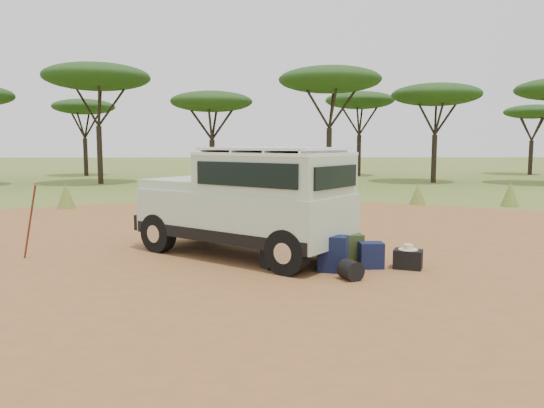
{
  "coord_description": "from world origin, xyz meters",
  "views": [
    {
      "loc": [
        0.38,
        -9.32,
        2.18
      ],
      "look_at": [
        0.64,
        0.84,
        1.0
      ],
      "focal_mm": 35.0,
      "sensor_mm": 36.0,
      "label": 1
    }
  ],
  "objects_px": {
    "walking_staff": "(30,222)",
    "hard_case": "(408,259)",
    "backpack_olive": "(351,249)",
    "backpack_black": "(273,253)",
    "backpack_navy": "(333,254)",
    "duffel_navy": "(371,255)",
    "safari_vehicle": "(248,204)"
  },
  "relations": [
    {
      "from": "walking_staff",
      "to": "duffel_navy",
      "type": "height_order",
      "value": "walking_staff"
    },
    {
      "from": "walking_staff",
      "to": "hard_case",
      "type": "distance_m",
      "value": 6.9
    },
    {
      "from": "safari_vehicle",
      "to": "hard_case",
      "type": "relative_size",
      "value": 9.25
    },
    {
      "from": "backpack_olive",
      "to": "hard_case",
      "type": "distance_m",
      "value": 1.0
    },
    {
      "from": "backpack_black",
      "to": "backpack_navy",
      "type": "distance_m",
      "value": 1.05
    },
    {
      "from": "walking_staff",
      "to": "duffel_navy",
      "type": "relative_size",
      "value": 3.3
    },
    {
      "from": "safari_vehicle",
      "to": "backpack_olive",
      "type": "xyz_separation_m",
      "value": [
        1.86,
        -0.72,
        -0.74
      ]
    },
    {
      "from": "safari_vehicle",
      "to": "backpack_olive",
      "type": "distance_m",
      "value": 2.13
    },
    {
      "from": "backpack_olive",
      "to": "hard_case",
      "type": "relative_size",
      "value": 1.16
    },
    {
      "from": "backpack_olive",
      "to": "duffel_navy",
      "type": "height_order",
      "value": "backpack_olive"
    },
    {
      "from": "backpack_olive",
      "to": "duffel_navy",
      "type": "xyz_separation_m",
      "value": [
        0.29,
        -0.29,
        -0.05
      ]
    },
    {
      "from": "backpack_navy",
      "to": "duffel_navy",
      "type": "height_order",
      "value": "backpack_navy"
    },
    {
      "from": "safari_vehicle",
      "to": "duffel_navy",
      "type": "bearing_deg",
      "value": 12.81
    },
    {
      "from": "safari_vehicle",
      "to": "backpack_black",
      "type": "bearing_deg",
      "value": -26.33
    },
    {
      "from": "backpack_olive",
      "to": "duffel_navy",
      "type": "relative_size",
      "value": 1.21
    },
    {
      "from": "backpack_navy",
      "to": "walking_staff",
      "type": "bearing_deg",
      "value": -172.51
    },
    {
      "from": "safari_vehicle",
      "to": "backpack_navy",
      "type": "height_order",
      "value": "safari_vehicle"
    },
    {
      "from": "backpack_olive",
      "to": "backpack_black",
      "type": "bearing_deg",
      "value": -176.96
    },
    {
      "from": "walking_staff",
      "to": "hard_case",
      "type": "height_order",
      "value": "walking_staff"
    },
    {
      "from": "safari_vehicle",
      "to": "hard_case",
      "type": "xyz_separation_m",
      "value": [
        2.79,
        -1.08,
        -0.84
      ]
    },
    {
      "from": "walking_staff",
      "to": "backpack_olive",
      "type": "distance_m",
      "value": 5.94
    },
    {
      "from": "backpack_olive",
      "to": "hard_case",
      "type": "height_order",
      "value": "backpack_olive"
    },
    {
      "from": "backpack_black",
      "to": "walking_staff",
      "type": "bearing_deg",
      "value": 138.97
    },
    {
      "from": "walking_staff",
      "to": "backpack_olive",
      "type": "height_order",
      "value": "walking_staff"
    },
    {
      "from": "backpack_black",
      "to": "hard_case",
      "type": "relative_size",
      "value": 1.12
    },
    {
      "from": "backpack_navy",
      "to": "safari_vehicle",
      "type": "bearing_deg",
      "value": 157.64
    },
    {
      "from": "backpack_navy",
      "to": "duffel_navy",
      "type": "bearing_deg",
      "value": 37.04
    },
    {
      "from": "hard_case",
      "to": "backpack_olive",
      "type": "bearing_deg",
      "value": -178.51
    },
    {
      "from": "safari_vehicle",
      "to": "hard_case",
      "type": "bearing_deg",
      "value": 16.82
    },
    {
      "from": "backpack_black",
      "to": "backpack_olive",
      "type": "height_order",
      "value": "backpack_olive"
    },
    {
      "from": "backpack_olive",
      "to": "duffel_navy",
      "type": "distance_m",
      "value": 0.42
    },
    {
      "from": "backpack_navy",
      "to": "hard_case",
      "type": "relative_size",
      "value": 1.3
    }
  ]
}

